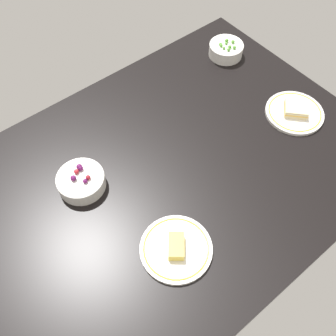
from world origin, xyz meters
TOP-DOWN VIEW (x-y plane):
  - dining_table at (0.00, 0.00)cm, footprint 153.44×108.47cm
  - plate_cheese at (-16.52, -24.64)cm, footprint 22.85×22.85cm
  - bowl_berries at (-26.91, 13.95)cm, footprint 16.56×16.56cm
  - bowl_peas at (59.14, 32.78)cm, footprint 15.08×15.08cm
  - plate_sandwich at (56.07, -10.01)cm, footprint 22.87×22.87cm

SIDE VIEW (x-z plane):
  - dining_table at x=0.00cm, z-range 0.00..4.00cm
  - plate_cheese at x=-16.52cm, z-range 2.79..7.34cm
  - plate_sandwich at x=56.07cm, z-range 2.98..7.45cm
  - bowl_berries at x=-26.91cm, z-range 3.39..10.43cm
  - bowl_peas at x=59.14cm, z-range 3.62..10.50cm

